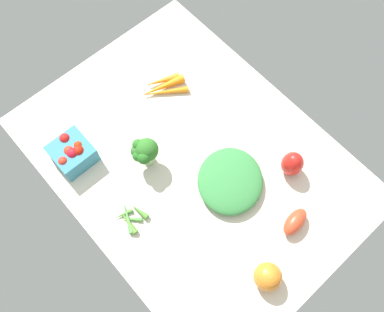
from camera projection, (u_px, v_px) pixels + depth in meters
tablecloth at (192, 160)px, 132.21cm from camera, size 104.00×76.00×2.00cm
heirloom_tomato_orange at (268, 277)px, 113.48cm from camera, size 7.77×7.77×7.77cm
roma_tomato at (295, 222)px, 120.90cm from camera, size 6.15×9.90×4.86cm
okra_pile at (130, 217)px, 123.10cm from camera, size 10.24×8.68×1.86cm
leafy_greens_clump at (230, 181)px, 125.88cm from camera, size 28.80×29.02×4.79cm
bell_pepper_red at (292, 164)px, 125.50cm from camera, size 7.91×7.91×9.46cm
berry_basket at (72, 153)px, 127.75cm from camera, size 11.48×11.48×8.13cm
carrot_bunch at (163, 86)px, 140.15cm from camera, size 12.77×15.90×2.93cm
broccoli_head at (145, 152)px, 124.27cm from camera, size 7.99×8.22×11.40cm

